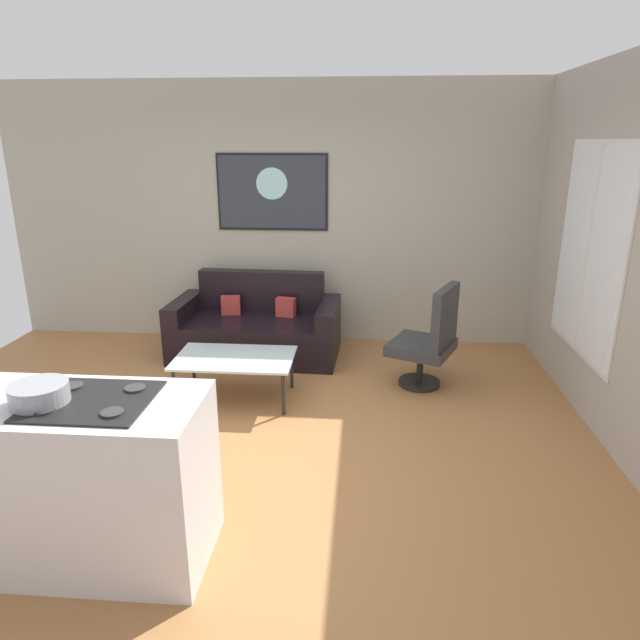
{
  "coord_description": "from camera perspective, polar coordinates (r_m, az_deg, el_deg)",
  "views": [
    {
      "loc": [
        0.78,
        -3.75,
        2.19
      ],
      "look_at": [
        0.41,
        0.9,
        0.7
      ],
      "focal_mm": 31.7,
      "sensor_mm": 36.0,
      "label": 1
    }
  ],
  "objects": [
    {
      "name": "ground",
      "position": [
        4.42,
        -6.35,
        -12.4
      ],
      "size": [
        6.4,
        6.4,
        0.04
      ],
      "primitive_type": "cube",
      "color": "#A97040"
    },
    {
      "name": "coffee_table",
      "position": [
        4.96,
        -8.61,
        -4.02
      ],
      "size": [
        1.02,
        0.65,
        0.4
      ],
      "color": "silver",
      "rests_on": "ground"
    },
    {
      "name": "window",
      "position": [
        5.06,
        25.6,
        6.29
      ],
      "size": [
        0.03,
        1.33,
        1.72
      ],
      "color": "silver"
    },
    {
      "name": "couch",
      "position": [
        6.01,
        -6.42,
        -0.92
      ],
      "size": [
        1.75,
        0.92,
        0.84
      ],
      "color": "black",
      "rests_on": "ground"
    },
    {
      "name": "armchair",
      "position": [
        5.22,
        11.06,
        -1.93
      ],
      "size": [
        0.71,
        0.72,
        0.97
      ],
      "color": "black",
      "rests_on": "ground"
    },
    {
      "name": "kitchen_counter",
      "position": [
        3.46,
        -25.86,
        -14.17
      ],
      "size": [
        1.72,
        0.66,
        0.95
      ],
      "color": "silver",
      "rests_on": "ground"
    },
    {
      "name": "wall_painting",
      "position": [
        6.23,
        -4.84,
        12.75
      ],
      "size": [
        1.2,
        0.03,
        0.81
      ],
      "color": "black"
    },
    {
      "name": "mixing_bowl",
      "position": [
        3.15,
        -26.47,
        -6.78
      ],
      "size": [
        0.29,
        0.29,
        0.11
      ],
      "color": "gray",
      "rests_on": "kitchen_counter"
    },
    {
      "name": "back_wall",
      "position": [
        6.27,
        -2.63,
        10.47
      ],
      "size": [
        6.4,
        0.05,
        2.8
      ],
      "primitive_type": "cube",
      "color": "#AAA594",
      "rests_on": "ground"
    },
    {
      "name": "right_wall",
      "position": [
        4.52,
        28.76,
        5.47
      ],
      "size": [
        0.05,
        6.4,
        2.8
      ],
      "primitive_type": "cube",
      "color": "#ABA295",
      "rests_on": "ground"
    }
  ]
}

